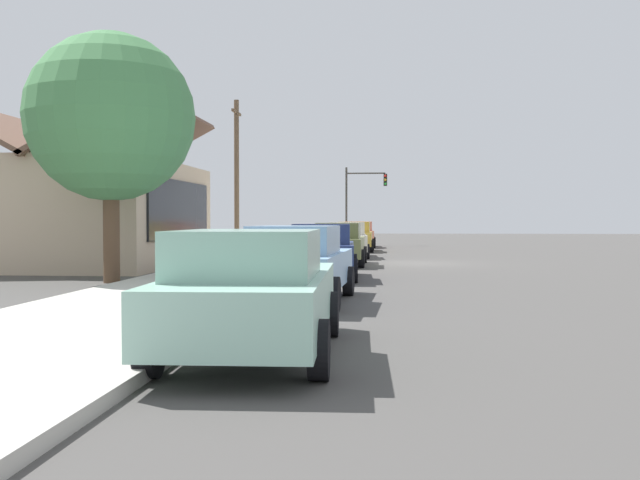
% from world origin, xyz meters
% --- Properties ---
extents(ground_plane, '(120.00, 120.00, 0.00)m').
position_xyz_m(ground_plane, '(0.00, 0.00, 0.00)').
color(ground_plane, '#4C4947').
extents(sidewalk_curb, '(60.00, 4.20, 0.16)m').
position_xyz_m(sidewalk_curb, '(0.00, 5.60, 0.08)').
color(sidewalk_curb, beige).
rests_on(sidewalk_curb, ground).
extents(car_seafoam, '(4.81, 2.17, 1.59)m').
position_xyz_m(car_seafoam, '(-19.62, 2.67, 0.82)').
color(car_seafoam, '#9ED1BC').
rests_on(car_seafoam, ground).
extents(car_skyblue, '(4.83, 2.16, 1.59)m').
position_xyz_m(car_skyblue, '(-13.81, 2.79, 0.82)').
color(car_skyblue, '#8CB7E0').
rests_on(car_skyblue, ground).
extents(car_navy, '(4.43, 2.16, 1.59)m').
position_xyz_m(car_navy, '(-7.76, 2.81, 0.81)').
color(car_navy, navy).
rests_on(car_navy, ground).
extents(car_olive, '(4.60, 1.99, 1.59)m').
position_xyz_m(car_olive, '(-1.52, 2.72, 0.81)').
color(car_olive, olive).
rests_on(car_olive, ground).
extents(car_ivory, '(4.84, 2.17, 1.59)m').
position_xyz_m(car_ivory, '(4.15, 2.74, 0.82)').
color(car_ivory, silver).
rests_on(car_ivory, ground).
extents(car_mustard, '(4.59, 2.08, 1.59)m').
position_xyz_m(car_mustard, '(10.28, 2.63, 0.82)').
color(car_mustard, gold).
rests_on(car_mustard, ground).
extents(car_coral, '(4.72, 2.21, 1.59)m').
position_xyz_m(car_coral, '(16.22, 2.66, 0.82)').
color(car_coral, '#EA8C75').
rests_on(car_coral, ground).
extents(storefront_building, '(9.89, 7.38, 5.77)m').
position_xyz_m(storefront_building, '(-2.70, 11.98, 2.02)').
color(storefront_building, '#CCB293').
rests_on(storefront_building, ground).
extents(shade_tree, '(4.53, 4.53, 6.74)m').
position_xyz_m(shade_tree, '(-9.51, 8.40, 4.46)').
color(shade_tree, brown).
rests_on(shade_tree, ground).
extents(traffic_light_main, '(0.37, 2.79, 5.20)m').
position_xyz_m(traffic_light_main, '(20.12, 2.54, 3.49)').
color(traffic_light_main, '#383833').
rests_on(traffic_light_main, ground).
extents(utility_pole_wooden, '(1.80, 0.24, 7.50)m').
position_xyz_m(utility_pole_wooden, '(6.27, 8.20, 3.93)').
color(utility_pole_wooden, brown).
rests_on(utility_pole_wooden, ground).
extents(fire_hydrant_red, '(0.22, 0.22, 0.71)m').
position_xyz_m(fire_hydrant_red, '(-13.63, 4.20, 0.50)').
color(fire_hydrant_red, red).
rests_on(fire_hydrant_red, sidewalk_curb).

